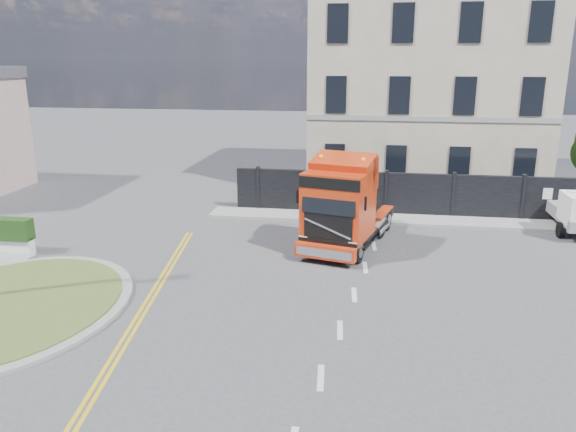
# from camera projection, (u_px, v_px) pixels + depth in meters

# --- Properties ---
(ground) EXTENTS (120.00, 120.00, 0.00)m
(ground) POSITION_uv_depth(u_px,v_px,m) (263.00, 284.00, 18.13)
(ground) COLOR #424244
(ground) RESTS_ON ground
(traffic_island) EXTENTS (6.80, 6.80, 0.17)m
(traffic_island) POSITION_uv_depth(u_px,v_px,m) (6.00, 307.00, 16.27)
(traffic_island) COLOR gray
(traffic_island) RESTS_ON ground
(hoarding_fence) EXTENTS (18.80, 0.25, 2.00)m
(hoarding_fence) POSITION_uv_depth(u_px,v_px,m) (443.00, 196.00, 25.46)
(hoarding_fence) COLOR black
(hoarding_fence) RESTS_ON ground
(georgian_building) EXTENTS (12.30, 10.30, 12.80)m
(georgian_building) POSITION_uv_depth(u_px,v_px,m) (424.00, 81.00, 31.37)
(georgian_building) COLOR beige
(georgian_building) RESTS_ON ground
(pavement_far) EXTENTS (20.00, 1.60, 0.12)m
(pavement_far) POSITION_uv_depth(u_px,v_px,m) (431.00, 221.00, 24.94)
(pavement_far) COLOR gray
(pavement_far) RESTS_ON ground
(truck) EXTENTS (3.61, 6.28, 3.55)m
(truck) POSITION_uv_depth(u_px,v_px,m) (343.00, 208.00, 21.10)
(truck) COLOR black
(truck) RESTS_ON ground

